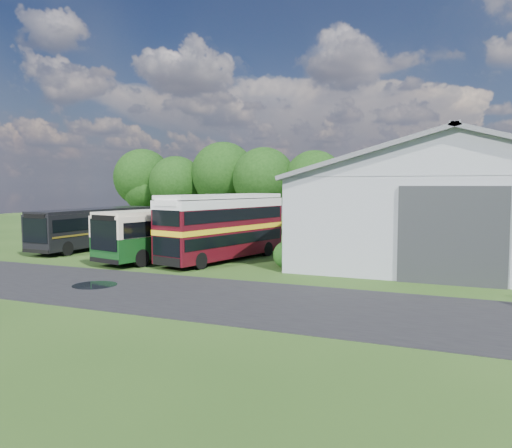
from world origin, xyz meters
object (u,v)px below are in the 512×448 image
at_px(storage_shed, 456,197).
at_px(bus_green_single, 176,232).
at_px(bus_maroon_double, 223,228).
at_px(bus_dark_single, 94,227).

relative_size(storage_shed, bus_green_single, 1.97).
bearing_deg(bus_green_single, bus_maroon_double, 10.18).
distance_m(storage_shed, bus_dark_single, 27.63).
height_order(bus_green_single, bus_dark_single, bus_green_single).
distance_m(bus_green_single, bus_maroon_double, 3.77).
xyz_separation_m(storage_shed, bus_maroon_double, (-14.25, -9.00, -1.96)).
relative_size(bus_green_single, bus_maroon_double, 1.19).
bearing_deg(bus_dark_single, storage_shed, 17.35).
distance_m(storage_shed, bus_green_single, 20.18).
distance_m(storage_shed, bus_maroon_double, 16.97).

